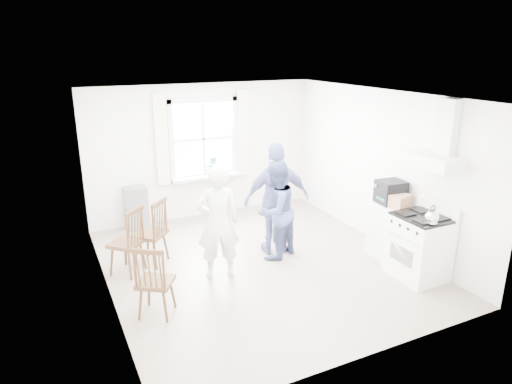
{
  "coord_description": "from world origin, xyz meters",
  "views": [
    {
      "loc": [
        -2.87,
        -5.78,
        3.25
      ],
      "look_at": [
        0.03,
        0.2,
        1.13
      ],
      "focal_mm": 32.0,
      "sensor_mm": 36.0,
      "label": 1
    }
  ],
  "objects_px": {
    "low_cabinet": "(389,231)",
    "windsor_chair_b": "(152,275)",
    "windsor_chair_a": "(132,234)",
    "person_mid": "(275,211)",
    "gas_stove": "(419,246)",
    "windsor_chair_c": "(156,225)",
    "person_left": "(218,223)",
    "stereo_stack": "(391,192)",
    "person_right": "(277,199)"
  },
  "relations": [
    {
      "from": "low_cabinet",
      "to": "windsor_chair_b",
      "type": "distance_m",
      "value": 3.83
    },
    {
      "from": "windsor_chair_a",
      "to": "person_mid",
      "type": "relative_size",
      "value": 0.66
    },
    {
      "from": "gas_stove",
      "to": "low_cabinet",
      "type": "height_order",
      "value": "gas_stove"
    },
    {
      "from": "windsor_chair_a",
      "to": "windsor_chair_c",
      "type": "relative_size",
      "value": 0.98
    },
    {
      "from": "windsor_chair_a",
      "to": "windsor_chair_b",
      "type": "bearing_deg",
      "value": -90.94
    },
    {
      "from": "low_cabinet",
      "to": "windsor_chair_a",
      "type": "distance_m",
      "value": 3.99
    },
    {
      "from": "gas_stove",
      "to": "person_mid",
      "type": "xyz_separation_m",
      "value": [
        -1.57,
        1.5,
        0.31
      ]
    },
    {
      "from": "windsor_chair_a",
      "to": "windsor_chair_b",
      "type": "distance_m",
      "value": 1.31
    },
    {
      "from": "windsor_chair_b",
      "to": "person_left",
      "type": "relative_size",
      "value": 0.58
    },
    {
      "from": "stereo_stack",
      "to": "person_mid",
      "type": "distance_m",
      "value": 1.83
    },
    {
      "from": "person_mid",
      "to": "low_cabinet",
      "type": "bearing_deg",
      "value": 129.43
    },
    {
      "from": "low_cabinet",
      "to": "person_left",
      "type": "relative_size",
      "value": 0.53
    },
    {
      "from": "person_left",
      "to": "low_cabinet",
      "type": "bearing_deg",
      "value": -179.82
    },
    {
      "from": "low_cabinet",
      "to": "person_left",
      "type": "height_order",
      "value": "person_left"
    },
    {
      "from": "windsor_chair_a",
      "to": "gas_stove",
      "type": "bearing_deg",
      "value": -27.1
    },
    {
      "from": "stereo_stack",
      "to": "windsor_chair_b",
      "type": "bearing_deg",
      "value": -177.49
    },
    {
      "from": "low_cabinet",
      "to": "windsor_chair_c",
      "type": "relative_size",
      "value": 0.85
    },
    {
      "from": "windsor_chair_b",
      "to": "windsor_chair_c",
      "type": "xyz_separation_m",
      "value": [
        0.42,
        1.47,
        0.05
      ]
    },
    {
      "from": "gas_stove",
      "to": "windsor_chair_c",
      "type": "bearing_deg",
      "value": 148.12
    },
    {
      "from": "windsor_chair_b",
      "to": "person_left",
      "type": "distance_m",
      "value": 1.34
    },
    {
      "from": "windsor_chair_a",
      "to": "person_mid",
      "type": "xyz_separation_m",
      "value": [
        2.16,
        -0.41,
        0.16
      ]
    },
    {
      "from": "low_cabinet",
      "to": "stereo_stack",
      "type": "relative_size",
      "value": 2.05
    },
    {
      "from": "low_cabinet",
      "to": "stereo_stack",
      "type": "distance_m",
      "value": 0.63
    },
    {
      "from": "windsor_chair_c",
      "to": "person_right",
      "type": "bearing_deg",
      "value": -12.68
    },
    {
      "from": "person_mid",
      "to": "person_right",
      "type": "height_order",
      "value": "person_right"
    },
    {
      "from": "stereo_stack",
      "to": "person_mid",
      "type": "xyz_separation_m",
      "value": [
        -1.65,
        0.73,
        -0.29
      ]
    },
    {
      "from": "gas_stove",
      "to": "windsor_chair_c",
      "type": "distance_m",
      "value": 3.92
    },
    {
      "from": "person_left",
      "to": "stereo_stack",
      "type": "bearing_deg",
      "value": -178.44
    },
    {
      "from": "person_right",
      "to": "windsor_chair_a",
      "type": "bearing_deg",
      "value": 3.74
    },
    {
      "from": "windsor_chair_c",
      "to": "windsor_chair_b",
      "type": "bearing_deg",
      "value": -106.08
    },
    {
      "from": "person_mid",
      "to": "person_right",
      "type": "relative_size",
      "value": 0.87
    },
    {
      "from": "low_cabinet",
      "to": "person_right",
      "type": "relative_size",
      "value": 0.49
    },
    {
      "from": "person_mid",
      "to": "stereo_stack",
      "type": "bearing_deg",
      "value": 131.48
    },
    {
      "from": "windsor_chair_a",
      "to": "person_left",
      "type": "distance_m",
      "value": 1.3
    },
    {
      "from": "gas_stove",
      "to": "windsor_chair_c",
      "type": "relative_size",
      "value": 1.06
    },
    {
      "from": "person_right",
      "to": "person_mid",
      "type": "bearing_deg",
      "value": 64.35
    },
    {
      "from": "person_left",
      "to": "person_mid",
      "type": "relative_size",
      "value": 1.08
    },
    {
      "from": "gas_stove",
      "to": "person_right",
      "type": "relative_size",
      "value": 0.61
    },
    {
      "from": "stereo_stack",
      "to": "person_right",
      "type": "xyz_separation_m",
      "value": [
        -1.55,
        0.89,
        -0.17
      ]
    },
    {
      "from": "gas_stove",
      "to": "low_cabinet",
      "type": "distance_m",
      "value": 0.7
    },
    {
      "from": "stereo_stack",
      "to": "person_left",
      "type": "xyz_separation_m",
      "value": [
        -2.71,
        0.5,
        -0.23
      ]
    },
    {
      "from": "stereo_stack",
      "to": "person_left",
      "type": "relative_size",
      "value": 0.26
    },
    {
      "from": "low_cabinet",
      "to": "windsor_chair_a",
      "type": "height_order",
      "value": "windsor_chair_a"
    },
    {
      "from": "person_mid",
      "to": "windsor_chair_a",
      "type": "bearing_deg",
      "value": -35.37
    },
    {
      "from": "person_mid",
      "to": "windsor_chair_b",
      "type": "bearing_deg",
      "value": -2.16
    },
    {
      "from": "low_cabinet",
      "to": "person_left",
      "type": "xyz_separation_m",
      "value": [
        -2.69,
        0.56,
        0.4
      ]
    },
    {
      "from": "windsor_chair_b",
      "to": "stereo_stack",
      "type": "bearing_deg",
      "value": 2.51
    },
    {
      "from": "stereo_stack",
      "to": "windsor_chair_a",
      "type": "height_order",
      "value": "stereo_stack"
    },
    {
      "from": "windsor_chair_a",
      "to": "windsor_chair_c",
      "type": "height_order",
      "value": "windsor_chair_c"
    },
    {
      "from": "gas_stove",
      "to": "windsor_chair_a",
      "type": "distance_m",
      "value": 4.2
    }
  ]
}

